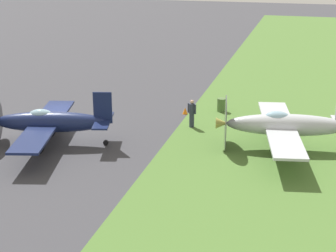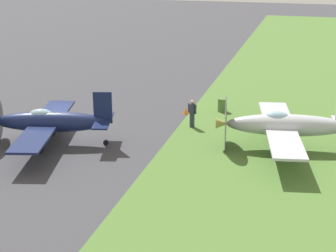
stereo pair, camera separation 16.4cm
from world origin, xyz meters
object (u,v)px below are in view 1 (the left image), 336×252
airplane_wingman (285,125)px  fuel_drum (222,105)px  ground_crew_chief (192,113)px  runway_marker_cone (185,111)px  airplane_lead (49,122)px

airplane_wingman → fuel_drum: bearing=26.0°
ground_crew_chief → fuel_drum: size_ratio=1.92×
airplane_wingman → runway_marker_cone: bearing=43.9°
airplane_lead → runway_marker_cone: size_ratio=20.68×
airplane_wingman → ground_crew_chief: size_ratio=5.47×
airplane_lead → airplane_wingman: (2.72, -12.70, 0.05)m
airplane_lead → runway_marker_cone: bearing=-52.1°
fuel_drum → airplane_lead: bearing=136.9°
fuel_drum → ground_crew_chief: bearing=161.7°
airplane_wingman → airplane_lead: bearing=92.0°
fuel_drum → runway_marker_cone: (-1.23, 2.24, -0.23)m
airplane_wingman → runway_marker_cone: 8.36m
fuel_drum → runway_marker_cone: bearing=118.9°
ground_crew_chief → fuel_drum: ground_crew_chief is taller
runway_marker_cone → airplane_wingman: bearing=-126.0°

